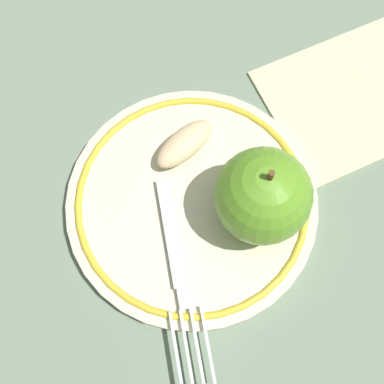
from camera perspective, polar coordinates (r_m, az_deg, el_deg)
ground_plane at (r=0.46m, az=1.11°, el=0.75°), size 2.00×2.00×0.00m
plate at (r=0.45m, az=0.00°, el=-1.17°), size 0.21×0.21×0.01m
apple_red_whole at (r=0.40m, az=7.58°, el=-0.41°), size 0.07×0.07×0.08m
apple_slice_front at (r=0.45m, az=-0.82°, el=5.16°), size 0.06×0.03×0.02m
fork at (r=0.42m, az=-1.41°, el=-8.48°), size 0.12×0.14×0.00m
napkin_folded at (r=0.51m, az=16.98°, el=9.73°), size 0.19×0.18×0.01m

